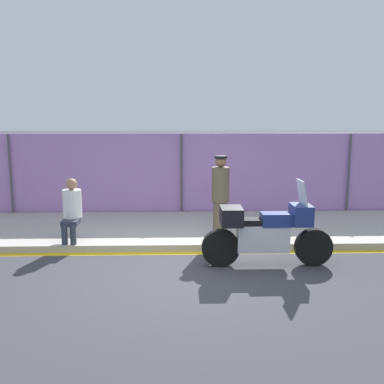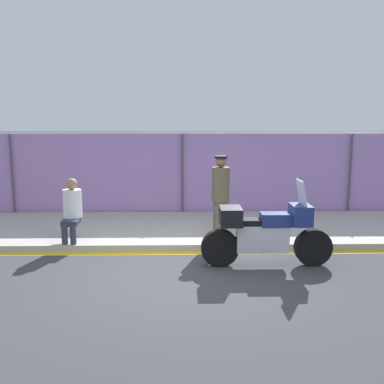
{
  "view_description": "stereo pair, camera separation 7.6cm",
  "coord_description": "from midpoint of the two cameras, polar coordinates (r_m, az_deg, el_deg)",
  "views": [
    {
      "loc": [
        -0.07,
        -6.84,
        2.58
      ],
      "look_at": [
        0.19,
        1.88,
        1.05
      ],
      "focal_mm": 42.0,
      "sensor_mm": 36.0,
      "label": 1
    },
    {
      "loc": [
        0.01,
        -6.84,
        2.58
      ],
      "look_at": [
        0.19,
        1.88,
        1.05
      ],
      "focal_mm": 42.0,
      "sensor_mm": 36.0,
      "label": 2
    }
  ],
  "objects": [
    {
      "name": "person_seated_on_curb",
      "position": [
        9.01,
        -15.27,
        -1.8
      ],
      "size": [
        0.36,
        0.62,
        1.21
      ],
      "color": "#2D3342",
      "rests_on": "sidewalk"
    },
    {
      "name": "officer_standing",
      "position": [
        9.11,
        3.39,
        -0.31
      ],
      "size": [
        0.36,
        0.36,
        1.61
      ],
      "color": "brown",
      "rests_on": "sidewalk"
    },
    {
      "name": "ground_plane",
      "position": [
        7.31,
        -1.39,
        -10.7
      ],
      "size": [
        120.0,
        120.0,
        0.0
      ],
      "primitive_type": "plane",
      "color": "#38383D"
    },
    {
      "name": "storefront_fence",
      "position": [
        11.26,
        -1.54,
        2.14
      ],
      "size": [
        29.68,
        0.17,
        2.09
      ],
      "color": "#AD7FC6",
      "rests_on": "ground_plane"
    },
    {
      "name": "motorcycle",
      "position": [
        7.73,
        9.13,
        -5.01
      ],
      "size": [
        2.24,
        0.5,
        1.49
      ],
      "rotation": [
        0.0,
        0.0,
        -0.0
      ],
      "color": "black",
      "rests_on": "ground_plane"
    },
    {
      "name": "sidewalk",
      "position": [
        9.93,
        -1.48,
        -4.69
      ],
      "size": [
        31.24,
        2.92,
        0.13
      ],
      "color": "#ADA89E",
      "rests_on": "ground_plane"
    },
    {
      "name": "curb_paint_stripe",
      "position": [
        8.46,
        -1.44,
        -7.77
      ],
      "size": [
        31.24,
        0.18,
        0.01
      ],
      "color": "gold",
      "rests_on": "ground_plane"
    }
  ]
}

